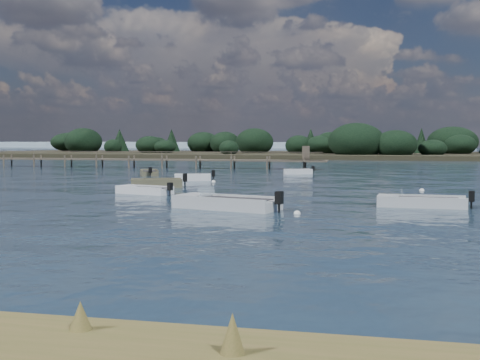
% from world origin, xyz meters
% --- Properties ---
extents(ground, '(400.00, 400.00, 0.00)m').
position_xyz_m(ground, '(0.00, 60.00, 0.00)').
color(ground, '#172736').
rests_on(ground, ground).
extents(tender_far_grey_b, '(3.06, 2.05, 1.04)m').
position_xyz_m(tender_far_grey_b, '(4.30, 38.25, 0.15)').
color(tender_far_grey_b, silver).
rests_on(tender_far_grey_b, ground).
extents(dinghy_extra_a, '(4.10, 2.92, 1.26)m').
position_xyz_m(dinghy_extra_a, '(-3.67, 19.54, 0.17)').
color(dinghy_extra_a, '#6B6547').
rests_on(dinghy_extra_a, ground).
extents(dinghy_extra_b, '(2.71, 3.48, 1.12)m').
position_xyz_m(dinghy_extra_b, '(-9.47, 33.15, 0.15)').
color(dinghy_extra_b, '#6B6547').
rests_on(dinghy_extra_b, ground).
extents(dinghy_mid_grey, '(4.02, 2.43, 1.00)m').
position_xyz_m(dinghy_mid_grey, '(-2.61, 14.47, 0.14)').
color(dinghy_mid_grey, silver).
rests_on(dinghy_mid_grey, ground).
extents(dinghy_mid_white_a, '(5.76, 3.39, 1.33)m').
position_xyz_m(dinghy_mid_white_a, '(4.43, 7.54, 0.17)').
color(dinghy_mid_white_a, '#A9ADB0').
rests_on(dinghy_mid_white_a, ground).
extents(dinghy_mid_white_b, '(4.76, 1.94, 1.17)m').
position_xyz_m(dinghy_mid_white_b, '(13.94, 10.53, 0.15)').
color(dinghy_mid_white_b, '#A9ADB0').
rests_on(dinghy_mid_white_b, ground).
extents(tender_far_white, '(3.43, 2.00, 1.15)m').
position_xyz_m(tender_far_white, '(-3.12, 26.70, 0.16)').
color(tender_far_white, silver).
rests_on(tender_far_white, ground).
extents(buoy_b, '(0.32, 0.32, 0.32)m').
position_xyz_m(buoy_b, '(8.12, 6.23, 0.00)').
color(buoy_b, silver).
rests_on(buoy_b, ground).
extents(buoy_e, '(0.32, 0.32, 0.32)m').
position_xyz_m(buoy_e, '(-1.07, 25.66, 0.00)').
color(buoy_e, silver).
rests_on(buoy_e, ground).
extents(buoy_extra_a, '(0.32, 0.32, 0.32)m').
position_xyz_m(buoy_extra_a, '(14.76, 20.67, 0.00)').
color(buoy_extra_a, silver).
rests_on(buoy_extra_a, ground).
extents(jetty, '(64.50, 3.20, 3.40)m').
position_xyz_m(jetty, '(-21.74, 47.99, 0.98)').
color(jetty, '#51483B').
rests_on(jetty, ground).
extents(far_headland, '(190.00, 40.00, 5.80)m').
position_xyz_m(far_headland, '(25.00, 100.00, 1.96)').
color(far_headland, black).
rests_on(far_headland, ground).
extents(distant_haze, '(280.00, 20.00, 2.40)m').
position_xyz_m(distant_haze, '(-90.00, 230.00, 0.00)').
color(distant_haze, '#98AEBC').
rests_on(distant_haze, ground).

